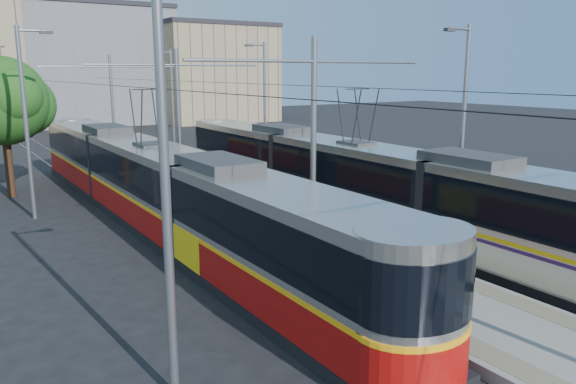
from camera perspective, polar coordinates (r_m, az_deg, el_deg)
ground at (r=14.63m, az=21.42°, el=-13.72°), size 160.00×160.00×0.00m
platform at (r=27.47m, az=-8.40°, el=-0.66°), size 4.00×50.00×0.30m
tactile_strip_left at (r=26.89m, az=-11.22°, el=-0.70°), size 0.70×50.00×0.01m
tactile_strip_right at (r=28.05m, az=-5.71°, el=0.00°), size 0.70×50.00×0.01m
rails at (r=27.50m, az=-8.39°, el=-0.93°), size 8.71×70.00×0.03m
tram_left at (r=23.23m, az=-13.64°, el=0.70°), size 2.43×30.91×5.50m
tram_right at (r=23.19m, az=6.86°, el=1.33°), size 2.43×28.31×5.50m
catenary at (r=24.29m, az=-5.90°, el=8.18°), size 9.20×70.00×7.00m
street_lamps at (r=30.56m, az=-11.78°, el=8.15°), size 15.18×38.22×8.00m
shelter at (r=24.11m, az=-4.66°, el=0.78°), size 0.74×1.06×2.18m
tree at (r=31.14m, az=-26.55°, el=8.15°), size 4.77×4.41×6.94m
building_centre at (r=73.44m, az=-19.87°, el=12.05°), size 18.36×14.28×13.88m
building_right at (r=72.41m, az=-7.62°, el=11.91°), size 14.28×10.20×11.99m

